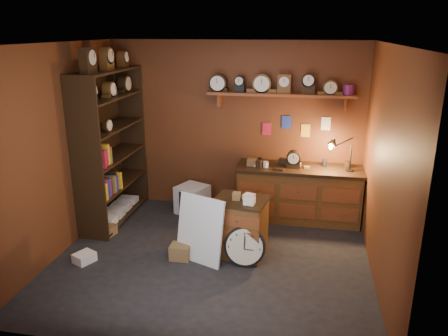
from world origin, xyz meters
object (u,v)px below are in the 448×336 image
at_px(shelving_unit, 109,141).
at_px(workbench, 299,190).
at_px(low_cabinet, 240,224).
at_px(big_round_clock, 245,246).

height_order(shelving_unit, workbench, shelving_unit).
height_order(workbench, low_cabinet, workbench).
xyz_separation_m(shelving_unit, workbench, (2.84, 0.49, -0.78)).
relative_size(low_cabinet, big_round_clock, 1.63).
distance_m(shelving_unit, low_cabinet, 2.41).
xyz_separation_m(workbench, low_cabinet, (-0.72, -1.26, -0.06)).
distance_m(shelving_unit, workbench, 2.99).
height_order(shelving_unit, low_cabinet, shelving_unit).
bearing_deg(workbench, big_round_clock, -111.55).
bearing_deg(low_cabinet, big_round_clock, -61.61).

